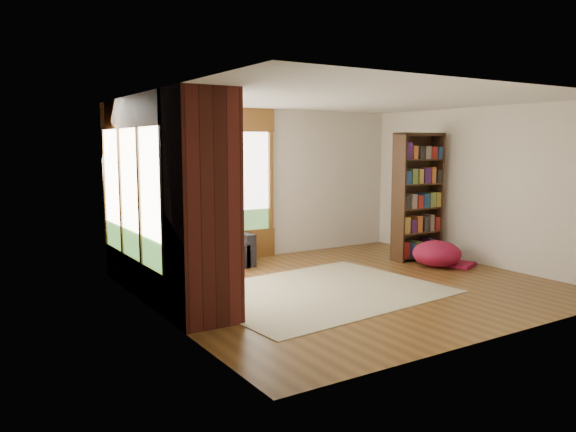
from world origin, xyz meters
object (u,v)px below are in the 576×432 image
sectional_sofa (175,259)px  dog_brindle (183,238)px  brick_chimney (201,207)px  pouf (437,253)px  area_rug (319,292)px  dog_tan (183,228)px  bookshelf (418,197)px

sectional_sofa → dog_brindle: bearing=-101.3°
brick_chimney → pouf: bearing=7.6°
area_rug → pouf: pouf is taller
area_rug → pouf: 2.58m
area_rug → dog_tan: dog_tan is taller
brick_chimney → area_rug: bearing=9.5°
area_rug → dog_brindle: 1.97m
brick_chimney → dog_tan: 2.03m
bookshelf → pouf: (-0.15, -0.61, -0.87)m
area_rug → dog_brindle: dog_brindle is taller
area_rug → bookshelf: 3.05m
bookshelf → dog_tan: bearing=170.2°
dog_tan → pouf: bearing=-57.4°
dog_tan → area_rug: bearing=-89.2°
area_rug → sectional_sofa: bearing=128.5°
brick_chimney → area_rug: brick_chimney is taller
brick_chimney → dog_brindle: size_ratio=3.40×
bookshelf → pouf: bookshelf is taller
bookshelf → dog_brindle: bookshelf is taller
brick_chimney → dog_tan: (0.53, 1.89, -0.51)m
brick_chimney → sectional_sofa: brick_chimney is taller
dog_tan → sectional_sofa: bearing=79.4°
bookshelf → area_rug: bearing=-161.7°
area_rug → bookshelf: size_ratio=1.47×
brick_chimney → bookshelf: 4.70m
sectional_sofa → brick_chimney: bearing=-101.3°
brick_chimney → dog_tan: bearing=74.3°
brick_chimney → pouf: size_ratio=3.30×
sectional_sofa → bookshelf: bookshelf is taller
area_rug → dog_tan: (-1.30, 1.58, 0.78)m
dog_brindle → dog_tan: bearing=-22.5°
pouf → dog_tan: (-3.86, 1.30, 0.56)m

